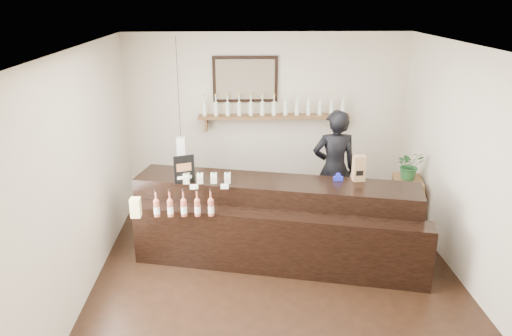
% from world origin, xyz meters
% --- Properties ---
extents(ground, '(5.00, 5.00, 0.00)m').
position_xyz_m(ground, '(0.00, 0.00, 0.00)').
color(ground, black).
rests_on(ground, ground).
extents(room_shell, '(5.00, 5.00, 5.00)m').
position_xyz_m(room_shell, '(0.00, 0.00, 1.70)').
color(room_shell, beige).
rests_on(room_shell, ground).
extents(back_wall_decor, '(2.66, 0.96, 1.69)m').
position_xyz_m(back_wall_decor, '(-0.14, 2.37, 1.75)').
color(back_wall_decor, brown).
rests_on(back_wall_decor, ground).
extents(counter, '(3.77, 1.83, 1.21)m').
position_xyz_m(counter, '(0.00, 0.56, 0.49)').
color(counter, black).
rests_on(counter, ground).
extents(promo_sign, '(0.26, 0.11, 0.37)m').
position_xyz_m(promo_sign, '(-1.17, 0.67, 1.22)').
color(promo_sign, black).
rests_on(promo_sign, counter).
extents(paper_bag, '(0.16, 0.13, 0.34)m').
position_xyz_m(paper_bag, '(1.09, 0.68, 1.21)').
color(paper_bag, brown).
rests_on(paper_bag, counter).
extents(tape_dispenser, '(0.12, 0.05, 0.10)m').
position_xyz_m(tape_dispenser, '(0.83, 0.69, 1.08)').
color(tape_dispenser, '#1A25BA').
rests_on(tape_dispenser, counter).
extents(side_cabinet, '(0.50, 0.61, 0.80)m').
position_xyz_m(side_cabinet, '(2.00, 1.35, 0.40)').
color(side_cabinet, brown).
rests_on(side_cabinet, ground).
extents(potted_plant, '(0.44, 0.40, 0.43)m').
position_xyz_m(potted_plant, '(2.00, 1.35, 1.01)').
color(potted_plant, '#245B2A').
rests_on(potted_plant, side_cabinet).
extents(shopkeeper, '(0.76, 0.51, 2.02)m').
position_xyz_m(shopkeeper, '(0.94, 1.55, 1.01)').
color(shopkeeper, black).
rests_on(shopkeeper, ground).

